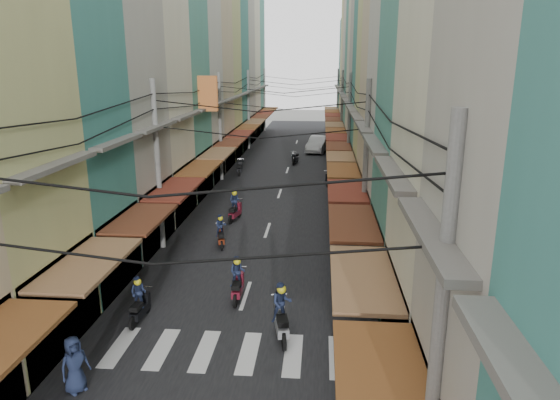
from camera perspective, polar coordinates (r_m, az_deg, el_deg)
The scene contains 15 objects.
ground at distance 21.83m, azimuth -3.16°, elevation -8.56°, with size 160.00×160.00×0.00m, color slate.
road at distance 40.83m, azimuth 0.66°, elevation 2.85°, with size 10.00×80.00×0.02m, color black.
sidewalk_left at distance 41.78m, azimuth -8.28°, elevation 3.00°, with size 3.00×80.00×0.06m, color gray.
sidewalk_right at distance 40.89m, azimuth 9.79°, elevation 2.67°, with size 3.00×80.00×0.06m, color gray.
crosswalk at distance 16.58m, azimuth -6.10°, elevation -16.85°, with size 7.55×2.40×0.01m.
building_row_left at distance 37.89m, azimuth -12.24°, elevation 16.43°, with size 7.80×67.67×23.70m.
building_row_right at distance 36.57m, azimuth 13.25°, elevation 15.85°, with size 7.80×68.98×22.59m.
utility_poles at distance 34.96m, azimuth 0.09°, elevation 11.65°, with size 10.20×66.13×8.20m.
white_car at distance 51.99m, azimuth 4.36°, elevation 5.50°, with size 5.70×2.23×2.01m, color silver.
bicycle at distance 23.95m, azimuth 15.51°, elevation -6.91°, with size 0.56×1.49×1.02m, color black.
moving_scooters at distance 26.66m, azimuth -2.92°, elevation -2.81°, with size 7.59×31.84×1.97m.
parked_scooters at distance 17.89m, azimuth 10.62°, elevation -12.82°, with size 12.78×11.58×0.99m.
pedestrians at distance 27.04m, azimuth -11.68°, elevation -1.73°, with size 11.95×24.23×2.23m.
market_umbrella at distance 19.37m, azimuth 14.71°, elevation -5.60°, with size 2.24×2.24×2.36m.
traffic_sign at distance 17.79m, azimuth 14.54°, elevation -8.20°, with size 0.10×0.57×2.62m.
Camera 1 is at (2.84, -19.76, 8.83)m, focal length 32.00 mm.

